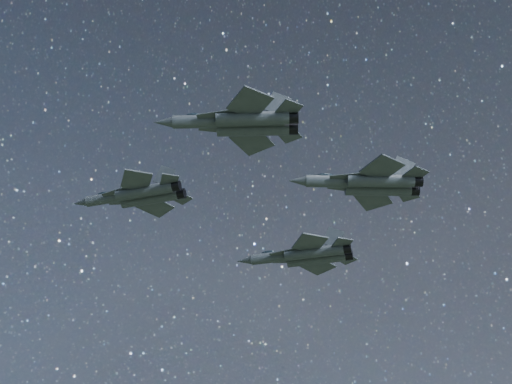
# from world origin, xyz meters

# --- Properties ---
(jet_lead) EXTENTS (15.87, 11.21, 4.02)m
(jet_lead) POSITION_xyz_m (-11.43, -0.99, 142.15)
(jet_lead) COLOR #343C41
(jet_left) EXTENTS (17.61, 12.53, 4.49)m
(jet_left) POSITION_xyz_m (7.25, 18.02, 141.76)
(jet_left) COLOR #343C41
(jet_right) EXTENTS (17.06, 11.79, 4.28)m
(jet_right) POSITION_xyz_m (4.41, -11.94, 142.39)
(jet_right) COLOR #343C41
(jet_slot) EXTENTS (16.63, 11.37, 4.18)m
(jet_slot) POSITION_xyz_m (17.47, -0.89, 139.85)
(jet_slot) COLOR #343C41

